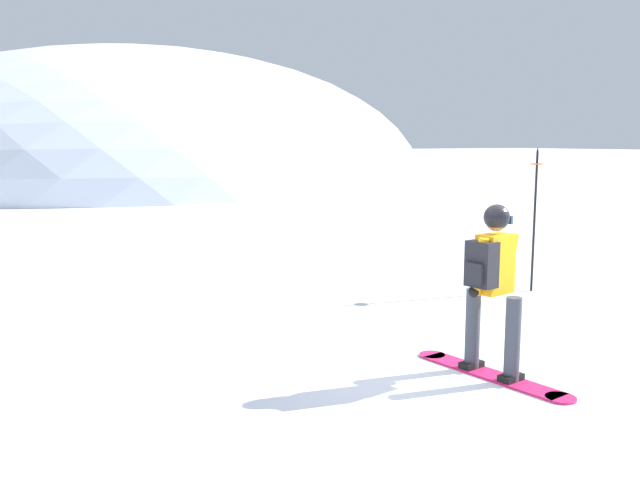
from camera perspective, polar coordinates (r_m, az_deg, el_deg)
The scene contains 4 objects.
ground_plane at distance 6.92m, azimuth 9.71°, elevation -11.31°, with size 300.00×300.00×0.00m, color white.
ridge_peak_main at distance 38.92m, azimuth -14.63°, elevation 4.71°, with size 31.65×28.48×14.49m.
snowboarder_main at distance 6.79m, azimuth 14.30°, elevation -3.78°, with size 0.64×1.82×1.71m.
piste_marker_near at distance 10.85m, azimuth 17.66°, elevation 2.40°, with size 0.20×0.20×2.23m.
Camera 1 is at (-4.07, -5.09, 2.32)m, focal length 37.96 mm.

